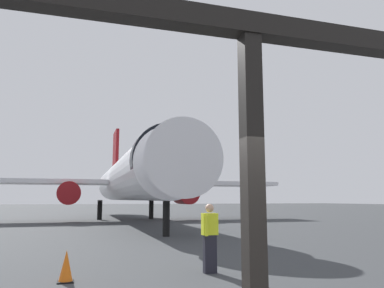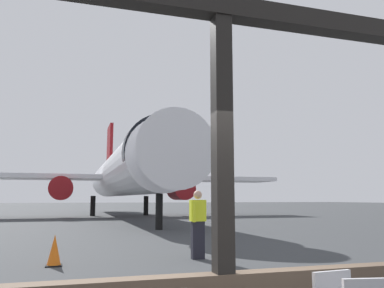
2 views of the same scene
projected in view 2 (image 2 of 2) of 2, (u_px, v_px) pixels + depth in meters
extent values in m
plane|color=#383A3D|center=(87.00, 213.00, 42.03)|extent=(220.00, 220.00, 0.00)
cube|color=black|center=(221.00, 8.00, 4.63)|extent=(7.92, 0.24, 0.24)
cube|color=black|center=(222.00, 172.00, 4.36)|extent=(0.20, 0.20, 3.64)
cylinder|color=silver|center=(123.00, 174.00, 34.24)|extent=(3.76, 31.98, 3.76)
cone|color=silver|center=(170.00, 152.00, 17.85)|extent=(3.58, 2.60, 3.58)
cylinder|color=black|center=(161.00, 153.00, 19.67)|extent=(3.84, 0.90, 3.84)
cube|color=silver|center=(30.00, 177.00, 32.90)|extent=(13.44, 4.20, 0.36)
cube|color=silver|center=(203.00, 179.00, 37.30)|extent=(13.44, 4.20, 0.36)
cylinder|color=maroon|center=(61.00, 188.00, 32.18)|extent=(1.90, 3.20, 1.90)
cylinder|color=maroon|center=(181.00, 189.00, 35.09)|extent=(1.90, 3.20, 1.90)
cube|color=maroon|center=(110.00, 146.00, 48.57)|extent=(0.36, 4.40, 5.20)
cylinder|color=black|center=(159.00, 212.00, 19.55)|extent=(0.36, 0.36, 1.78)
cylinder|color=black|center=(93.00, 206.00, 35.02)|extent=(0.44, 0.44, 1.78)
cylinder|color=black|center=(146.00, 206.00, 36.40)|extent=(0.44, 0.44, 1.78)
cube|color=black|center=(198.00, 240.00, 10.09)|extent=(0.32, 0.20, 0.95)
cube|color=yellow|center=(198.00, 211.00, 10.19)|extent=(0.40, 0.22, 0.55)
sphere|color=tan|center=(198.00, 195.00, 10.24)|extent=(0.22, 0.22, 0.22)
cylinder|color=yellow|center=(194.00, 212.00, 9.97)|extent=(0.09, 0.09, 0.52)
cylinder|color=yellow|center=(201.00, 211.00, 10.41)|extent=(0.09, 0.09, 0.52)
cone|color=orange|center=(54.00, 250.00, 9.01)|extent=(0.32, 0.32, 0.71)
cube|color=black|center=(54.00, 265.00, 8.96)|extent=(0.36, 0.36, 0.03)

